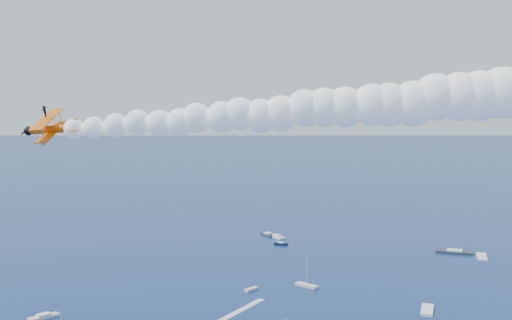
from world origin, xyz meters
The scene contains 4 objects.
biplane_lead centered at (18.01, 33.93, 56.66)m, with size 6.79×7.62×4.59m, color red, non-canonical shape.
biplane_trail centered at (-20.72, -0.08, 53.05)m, with size 7.29×8.18×4.93m, color #EA5E04, non-canonical shape.
smoke_trail_trail centered at (9.30, 16.29, 55.69)m, with size 61.71×36.79×12.20m, color white, non-canonical shape.
spectator_boats centered at (-9.45, 109.19, 0.35)m, with size 205.37×179.45×0.70m.
Camera 1 is at (48.21, -56.91, 57.18)m, focal length 47.81 mm.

